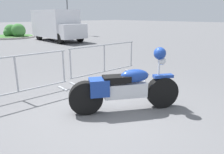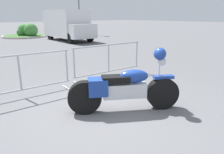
{
  "view_description": "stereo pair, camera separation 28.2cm",
  "coord_description": "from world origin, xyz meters",
  "px_view_note": "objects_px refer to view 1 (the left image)",
  "views": [
    {
      "loc": [
        -2.73,
        -3.08,
        1.96
      ],
      "look_at": [
        0.46,
        0.2,
        0.65
      ],
      "focal_mm": 35.0,
      "sensor_mm": 36.0,
      "label": 1
    },
    {
      "loc": [
        -2.52,
        -3.27,
        1.96
      ],
      "look_at": [
        0.46,
        0.2,
        0.65
      ],
      "focal_mm": 35.0,
      "sensor_mm": 36.0,
      "label": 2
    }
  ],
  "objects_px": {
    "motorcycle": "(125,88)",
    "delivery_van": "(57,24)",
    "crowd_barrier_near": "(17,77)",
    "crowd_barrier_far": "(104,60)"
  },
  "relations": [
    {
      "from": "motorcycle",
      "to": "delivery_van",
      "type": "xyz_separation_m",
      "value": [
        5.7,
        12.35,
        0.74
      ]
    },
    {
      "from": "motorcycle",
      "to": "delivery_van",
      "type": "height_order",
      "value": "delivery_van"
    },
    {
      "from": "crowd_barrier_near",
      "to": "delivery_van",
      "type": "height_order",
      "value": "delivery_van"
    },
    {
      "from": "delivery_van",
      "to": "crowd_barrier_far",
      "type": "bearing_deg",
      "value": -20.74
    },
    {
      "from": "crowd_barrier_far",
      "to": "delivery_van",
      "type": "relative_size",
      "value": 0.5
    },
    {
      "from": "crowd_barrier_near",
      "to": "crowd_barrier_far",
      "type": "height_order",
      "value": "same"
    },
    {
      "from": "crowd_barrier_far",
      "to": "delivery_van",
      "type": "xyz_separation_m",
      "value": [
        4.32,
        10.18,
        0.68
      ]
    },
    {
      "from": "crowd_barrier_near",
      "to": "crowd_barrier_far",
      "type": "bearing_deg",
      "value": 0.0
    },
    {
      "from": "motorcycle",
      "to": "crowd_barrier_far",
      "type": "distance_m",
      "value": 2.57
    },
    {
      "from": "motorcycle",
      "to": "crowd_barrier_near",
      "type": "distance_m",
      "value": 2.57
    }
  ]
}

